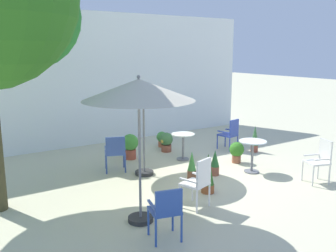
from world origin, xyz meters
TOP-DOWN VIEW (x-y plane):
  - ground_plane at (0.00, 0.00)m, footprint 60.00×60.00m
  - villa_facade at (0.00, 4.03)m, footprint 10.36×0.30m
  - patio_umbrella_0 at (-0.70, 0.51)m, footprint 2.06×2.06m
  - patio_umbrella_1 at (-1.97, -1.60)m, footprint 1.85×1.85m
  - cafe_table_0 at (1.56, -0.78)m, footprint 0.65×0.65m
  - cafe_table_1 at (0.77, 0.99)m, footprint 0.62×0.62m
  - patio_chair_0 at (2.30, -2.10)m, footprint 0.56×0.54m
  - patio_chair_1 at (2.53, 1.05)m, footprint 0.51×0.56m
  - patio_chair_2 at (-1.96, -2.40)m, footprint 0.54×0.52m
  - patio_chair_3 at (-0.80, -1.71)m, footprint 0.56×0.54m
  - patio_chair_4 at (-1.19, 1.06)m, footprint 0.62×0.60m
  - potted_plant_0 at (0.02, -0.41)m, footprint 0.20×0.20m
  - potted_plant_1 at (-0.39, 1.84)m, footprint 0.45×0.45m
  - potted_plant_2 at (2.97, 0.48)m, footprint 0.23×0.23m
  - potted_plant_3 at (0.67, -0.45)m, footprint 0.21×0.21m
  - potted_plant_4 at (1.80, -0.01)m, footprint 0.39×0.39m
  - potted_plant_5 at (1.02, 2.44)m, footprint 0.32×0.32m
  - potted_plant_6 at (0.84, 1.93)m, footprint 0.40×0.38m
  - potted_plant_7 at (-0.16, -1.21)m, footprint 0.27×0.27m

SIDE VIEW (x-z plane):
  - ground_plane at x=0.00m, z-range 0.00..0.00m
  - potted_plant_5 at x=1.02m, z-range 0.03..0.50m
  - potted_plant_3 at x=0.67m, z-range 0.00..0.61m
  - potted_plant_6 at x=0.84m, z-range 0.03..0.59m
  - potted_plant_4 at x=1.80m, z-range 0.04..0.60m
  - potted_plant_0 at x=0.02m, z-range -0.01..0.66m
  - potted_plant_1 at x=-0.39m, z-range 0.05..0.74m
  - potted_plant_2 at x=2.97m, z-range 0.01..0.79m
  - potted_plant_7 at x=-0.16m, z-range -0.01..0.83m
  - cafe_table_1 at x=0.77m, z-range 0.14..0.86m
  - patio_chair_1 at x=2.53m, z-range 0.05..0.98m
  - patio_chair_2 at x=-1.96m, z-range 0.09..0.96m
  - patio_chair_4 at x=-1.19m, z-range 0.08..0.98m
  - cafe_table_0 at x=1.56m, z-range 0.15..0.93m
  - patio_chair_3 at x=-0.80m, z-range 0.07..1.04m
  - patio_chair_0 at x=2.30m, z-range 0.07..1.04m
  - patio_umbrella_0 at x=-0.70m, z-range 0.83..3.00m
  - villa_facade at x=0.00m, z-range 0.00..4.07m
  - patio_umbrella_1 at x=-1.97m, z-range 0.99..3.51m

